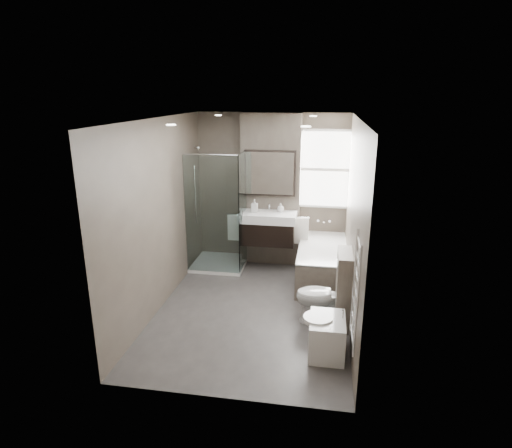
% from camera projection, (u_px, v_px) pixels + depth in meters
% --- Properties ---
extents(room, '(2.70, 3.90, 2.70)m').
position_uv_depth(room, '(253.00, 219.00, 5.67)').
color(room, '#43403E').
rests_on(room, ground).
extents(vanity_pier, '(1.00, 0.25, 2.60)m').
position_uv_depth(vanity_pier, '(271.00, 190.00, 7.34)').
color(vanity_pier, '#595046').
rests_on(vanity_pier, ground).
extents(vanity, '(0.95, 0.47, 0.66)m').
position_uv_depth(vanity, '(268.00, 228.00, 7.18)').
color(vanity, black).
rests_on(vanity, vanity_pier).
extents(mirror_cabinet, '(0.86, 0.08, 0.76)m').
position_uv_depth(mirror_cabinet, '(270.00, 173.00, 7.09)').
color(mirror_cabinet, black).
rests_on(mirror_cabinet, vanity_pier).
extents(towel_left, '(0.24, 0.06, 0.44)m').
position_uv_depth(towel_left, '(235.00, 227.00, 7.25)').
color(towel_left, white).
rests_on(towel_left, vanity_pier).
extents(towel_right, '(0.24, 0.06, 0.44)m').
position_uv_depth(towel_right, '(301.00, 231.00, 7.08)').
color(towel_right, white).
rests_on(towel_right, vanity_pier).
extents(shower_enclosure, '(0.90, 0.90, 2.00)m').
position_uv_depth(shower_enclosure, '(224.00, 241.00, 7.29)').
color(shower_enclosure, white).
rests_on(shower_enclosure, ground).
extents(bathtub, '(0.75, 1.60, 0.57)m').
position_uv_depth(bathtub, '(322.00, 262.00, 6.85)').
color(bathtub, '#595046').
rests_on(bathtub, ground).
extents(window, '(0.98, 0.06, 1.33)m').
position_uv_depth(window, '(325.00, 169.00, 7.18)').
color(window, white).
rests_on(window, room).
extents(toilet, '(0.74, 0.45, 0.73)m').
position_uv_depth(toilet, '(324.00, 296.00, 5.57)').
color(toilet, white).
rests_on(toilet, ground).
extents(cistern_box, '(0.19, 0.55, 1.00)m').
position_uv_depth(cistern_box, '(343.00, 289.00, 5.48)').
color(cistern_box, '#595046').
rests_on(cistern_box, ground).
extents(bidet, '(0.48, 0.56, 0.57)m').
position_uv_depth(bidet, '(326.00, 335.00, 4.92)').
color(bidet, white).
rests_on(bidet, ground).
extents(towel_radiator, '(0.03, 0.49, 1.10)m').
position_uv_depth(towel_radiator, '(356.00, 292.00, 4.02)').
color(towel_radiator, silver).
rests_on(towel_radiator, room).
extents(soap_bottle_a, '(0.10, 0.10, 0.22)m').
position_uv_depth(soap_bottle_a, '(255.00, 206.00, 7.10)').
color(soap_bottle_a, white).
rests_on(soap_bottle_a, vanity).
extents(soap_bottle_b, '(0.11, 0.11, 0.15)m').
position_uv_depth(soap_bottle_b, '(281.00, 207.00, 7.15)').
color(soap_bottle_b, white).
rests_on(soap_bottle_b, vanity).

